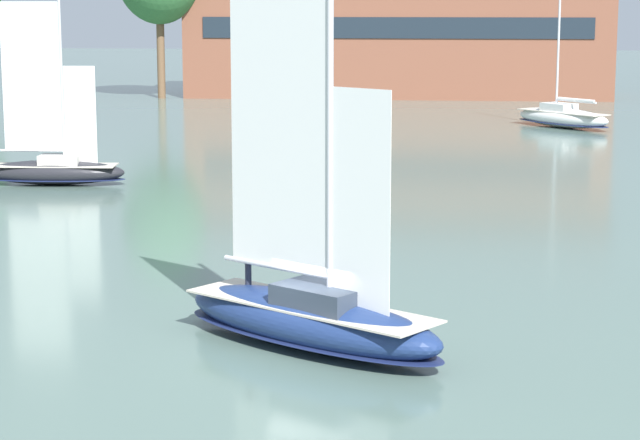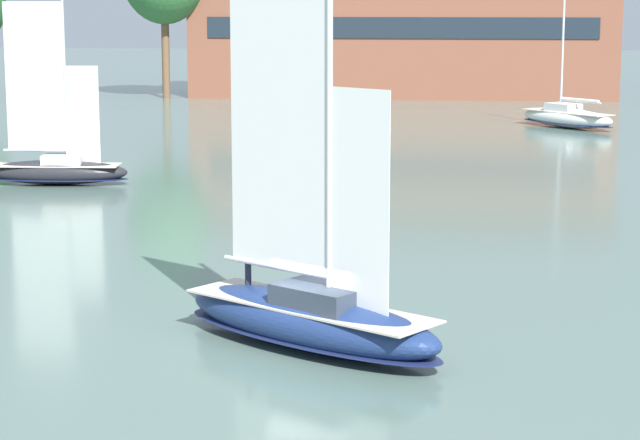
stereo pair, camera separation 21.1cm
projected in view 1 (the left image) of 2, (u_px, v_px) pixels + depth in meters
The scene contains 5 objects.
ground_plane at pixel (310, 347), 37.06m from camera, with size 400.00×400.00×0.00m, color slate.
waterfront_building at pixel (398, 29), 127.44m from camera, with size 43.59×13.75×13.53m.
sailboat_main at pixel (311, 313), 36.87m from camera, with size 9.32×7.61×13.06m.
sailboat_moored_near_marina at pixel (54, 168), 68.42m from camera, with size 8.05×2.71×10.91m.
sailboat_moored_mid_channel at pixel (563, 117), 97.66m from camera, with size 7.96×8.39×12.43m.
Camera 1 is at (3.67, -35.60, 10.35)m, focal length 70.00 mm.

